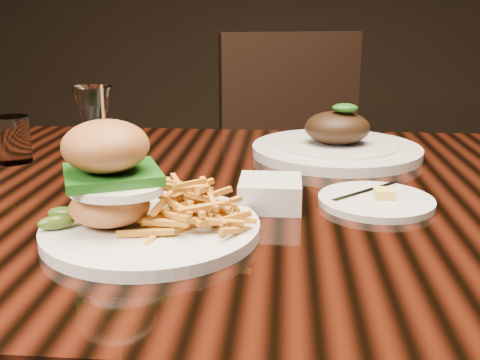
# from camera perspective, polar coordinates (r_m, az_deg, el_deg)

# --- Properties ---
(dining_table) EXTENTS (1.60, 0.90, 0.75)m
(dining_table) POSITION_cam_1_polar(r_m,az_deg,el_deg) (0.89, 1.62, -5.63)
(dining_table) COLOR black
(dining_table) RESTS_ON ground
(burger_plate) EXTENTS (0.27, 0.27, 0.18)m
(burger_plate) POSITION_cam_1_polar(r_m,az_deg,el_deg) (0.69, -9.76, -1.89)
(burger_plate) COLOR silver
(burger_plate) RESTS_ON dining_table
(side_saucer) EXTENTS (0.16, 0.16, 0.02)m
(side_saucer) POSITION_cam_1_polar(r_m,az_deg,el_deg) (0.82, 13.65, -2.03)
(side_saucer) COLOR silver
(side_saucer) RESTS_ON dining_table
(ramekin) EXTENTS (0.11, 0.11, 0.04)m
(ramekin) POSITION_cam_1_polar(r_m,az_deg,el_deg) (0.78, 3.09, -1.32)
(ramekin) COLOR silver
(ramekin) RESTS_ON dining_table
(wine_glass) EXTENTS (0.06, 0.06, 0.16)m
(wine_glass) POSITION_cam_1_polar(r_m,az_deg,el_deg) (0.85, -14.63, 6.32)
(wine_glass) COLOR white
(wine_glass) RESTS_ON dining_table
(water_tumbler) EXTENTS (0.06, 0.06, 0.08)m
(water_tumbler) POSITION_cam_1_polar(r_m,az_deg,el_deg) (1.09, -22.09, 3.84)
(water_tumbler) COLOR white
(water_tumbler) RESTS_ON dining_table
(far_dish) EXTENTS (0.32, 0.32, 0.10)m
(far_dish) POSITION_cam_1_polar(r_m,az_deg,el_deg) (1.08, 9.77, 3.53)
(far_dish) COLOR silver
(far_dish) RESTS_ON dining_table
(chair_far) EXTENTS (0.58, 0.59, 0.95)m
(chair_far) POSITION_cam_1_polar(r_m,az_deg,el_deg) (1.77, 6.13, 1.19)
(chair_far) COLOR black
(chair_far) RESTS_ON ground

